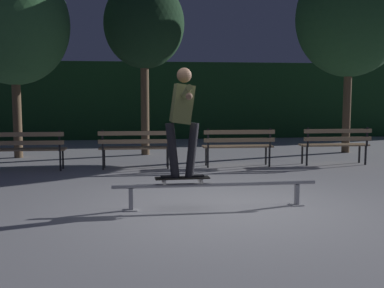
# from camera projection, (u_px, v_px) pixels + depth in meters

# --- Properties ---
(ground_plane) EXTENTS (90.00, 90.00, 0.00)m
(ground_plane) POSITION_uv_depth(u_px,v_px,m) (215.00, 207.00, 6.87)
(ground_plane) COLOR #99999E
(hedge_backdrop) EXTENTS (24.00, 1.20, 2.79)m
(hedge_backdrop) POSITION_uv_depth(u_px,v_px,m) (163.00, 101.00, 17.56)
(hedge_backdrop) COLOR #193D1E
(hedge_backdrop) RESTS_ON ground
(grind_rail) EXTENTS (2.99, 0.18, 0.37)m
(grind_rail) POSITION_uv_depth(u_px,v_px,m) (216.00, 188.00, 6.82)
(grind_rail) COLOR #9E9EA3
(grind_rail) RESTS_ON ground
(skateboard) EXTENTS (0.78, 0.22, 0.09)m
(skateboard) POSITION_uv_depth(u_px,v_px,m) (182.00, 178.00, 6.74)
(skateboard) COLOR black
(skateboard) RESTS_ON grind_rail
(skateboarder) EXTENTS (0.62, 1.41, 1.56)m
(skateboarder) POSITION_uv_depth(u_px,v_px,m) (182.00, 113.00, 6.64)
(skateboarder) COLOR black
(skateboarder) RESTS_ON skateboard
(park_bench_leftmost) EXTENTS (1.61, 0.46, 0.88)m
(park_bench_leftmost) POSITION_uv_depth(u_px,v_px,m) (27.00, 146.00, 10.03)
(park_bench_leftmost) COLOR black
(park_bench_leftmost) RESTS_ON ground
(park_bench_left_center) EXTENTS (1.61, 0.46, 0.88)m
(park_bench_left_center) POSITION_uv_depth(u_px,v_px,m) (136.00, 145.00, 10.32)
(park_bench_left_center) COLOR black
(park_bench_left_center) RESTS_ON ground
(park_bench_right_center) EXTENTS (1.61, 0.46, 0.88)m
(park_bench_right_center) POSITION_uv_depth(u_px,v_px,m) (238.00, 143.00, 10.62)
(park_bench_right_center) COLOR black
(park_bench_right_center) RESTS_ON ground
(park_bench_rightmost) EXTENTS (1.61, 0.46, 0.88)m
(park_bench_rightmost) POSITION_uv_depth(u_px,v_px,m) (335.00, 142.00, 10.91)
(park_bench_rightmost) COLOR black
(park_bench_rightmost) RESTS_ON ground
(tree_far_left) EXTENTS (2.78, 2.78, 4.93)m
(tree_far_left) POSITION_uv_depth(u_px,v_px,m) (14.00, 24.00, 11.85)
(tree_far_left) COLOR brown
(tree_far_left) RESTS_ON ground
(tree_behind_benches) EXTENTS (2.13, 2.13, 4.66)m
(tree_behind_benches) POSITION_uv_depth(u_px,v_px,m) (144.00, 25.00, 12.45)
(tree_behind_benches) COLOR brown
(tree_behind_benches) RESTS_ON ground
(tree_far_right) EXTENTS (2.95, 2.95, 5.35)m
(tree_far_right) POSITION_uv_depth(u_px,v_px,m) (350.00, 18.00, 12.89)
(tree_far_right) COLOR brown
(tree_far_right) RESTS_ON ground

